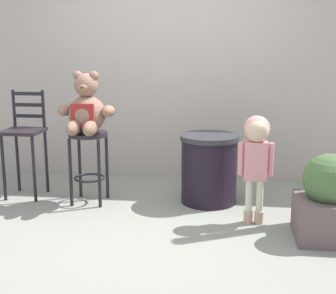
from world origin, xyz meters
TOP-DOWN VIEW (x-y plane):
  - ground_plane at (0.00, 0.00)m, footprint 24.00×24.00m
  - building_wall at (0.00, 1.82)m, footprint 6.82×0.30m
  - bar_stool_with_teddy at (-0.68, 0.60)m, footprint 0.38×0.38m
  - teddy_bear at (-0.68, 0.57)m, footprint 0.56×0.50m
  - child_walking at (0.92, 0.24)m, footprint 0.30×0.24m
  - trash_bin at (0.50, 0.76)m, footprint 0.58×0.58m
  - bar_chair_empty at (-1.39, 0.73)m, footprint 0.38×0.38m
  - planter_with_shrub at (1.49, -0.05)m, footprint 0.49×0.49m

SIDE VIEW (x-z plane):
  - ground_plane at x=0.00m, z-range 0.00..0.00m
  - planter_with_shrub at x=1.49m, z-range -0.03..0.68m
  - trash_bin at x=0.50m, z-range 0.00..0.69m
  - bar_stool_with_teddy at x=-0.68m, z-range 0.15..0.87m
  - bar_chair_empty at x=-1.39m, z-range 0.08..1.17m
  - child_walking at x=0.92m, z-range 0.22..1.18m
  - teddy_bear at x=-0.68m, z-range 0.64..1.23m
  - building_wall at x=0.00m, z-range 0.00..3.00m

